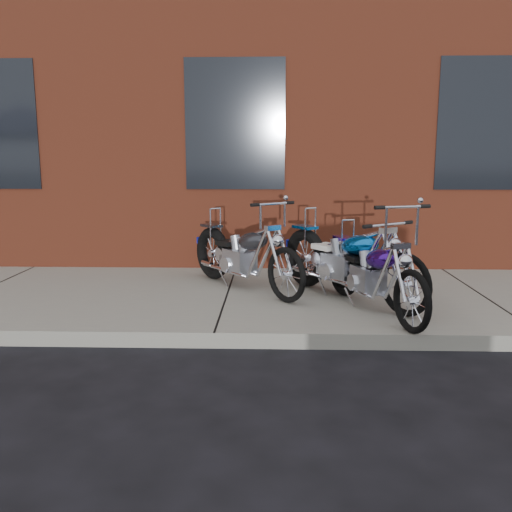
{
  "coord_description": "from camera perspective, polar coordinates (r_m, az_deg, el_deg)",
  "views": [
    {
      "loc": [
        0.53,
        -4.76,
        1.73
      ],
      "look_at": [
        0.36,
        0.8,
        0.73
      ],
      "focal_mm": 38.0,
      "sensor_mm": 36.0,
      "label": 1
    }
  ],
  "objects": [
    {
      "name": "ground",
      "position": [
        5.09,
        -4.41,
        -9.69
      ],
      "size": [
        120.0,
        120.0,
        0.0
      ],
      "primitive_type": "plane",
      "color": "black",
      "rests_on": "ground"
    },
    {
      "name": "sidewalk",
      "position": [
        6.49,
        -3.01,
        -4.57
      ],
      "size": [
        22.0,
        3.0,
        0.15
      ],
      "primitive_type": "cube",
      "color": "gray",
      "rests_on": "ground"
    },
    {
      "name": "building_brick",
      "position": [
        12.97,
        -0.66,
        20.3
      ],
      "size": [
        22.0,
        10.0,
        8.0
      ],
      "primitive_type": "cube",
      "color": "brown",
      "rests_on": "ground"
    },
    {
      "name": "chopper_purple",
      "position": [
        5.79,
        12.07,
        -2.06
      ],
      "size": [
        0.78,
        1.99,
        1.16
      ],
      "rotation": [
        0.0,
        0.0,
        -1.26
      ],
      "color": "black",
      "rests_on": "sidewalk"
    },
    {
      "name": "chopper_blue",
      "position": [
        6.23,
        9.51,
        -0.76
      ],
      "size": [
        1.42,
        1.9,
        0.99
      ],
      "rotation": [
        0.0,
        0.0,
        -0.94
      ],
      "color": "black",
      "rests_on": "sidewalk"
    },
    {
      "name": "chopper_third",
      "position": [
        6.61,
        -1.33,
        -0.14
      ],
      "size": [
        1.44,
        1.76,
        1.1
      ],
      "rotation": [
        0.0,
        0.0,
        -0.9
      ],
      "color": "black",
      "rests_on": "sidewalk"
    }
  ]
}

